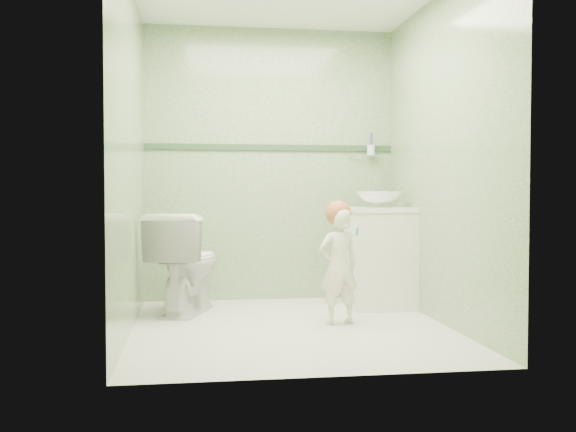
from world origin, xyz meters
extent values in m
plane|color=white|center=(0.00, 0.00, 0.00)|extent=(2.50, 2.50, 0.00)
cube|color=gray|center=(0.00, 1.25, 1.20)|extent=(2.20, 0.04, 2.40)
cube|color=gray|center=(0.00, -1.25, 1.20)|extent=(2.20, 0.04, 2.40)
cube|color=gray|center=(-1.10, 0.00, 1.20)|extent=(0.04, 2.50, 2.40)
cube|color=gray|center=(1.10, 0.00, 1.20)|extent=(0.04, 2.50, 2.40)
cube|color=#2D4C2E|center=(0.00, 1.24, 1.35)|extent=(2.20, 0.02, 0.05)
cube|color=silver|center=(0.84, 0.70, 0.40)|extent=(0.52, 0.50, 0.80)
cube|color=white|center=(0.84, 0.70, 0.81)|extent=(0.54, 0.52, 0.04)
imported|color=white|center=(0.84, 0.70, 0.89)|extent=(0.37, 0.37, 0.13)
cylinder|color=silver|center=(0.84, 0.90, 0.95)|extent=(0.03, 0.03, 0.18)
cylinder|color=silver|center=(0.84, 0.85, 1.03)|extent=(0.02, 0.12, 0.02)
cylinder|color=silver|center=(0.84, 1.20, 1.28)|extent=(0.26, 0.02, 0.02)
cylinder|color=silver|center=(0.90, 1.18, 1.33)|extent=(0.07, 0.07, 0.09)
cylinder|color=#D8493B|center=(0.91, 1.19, 1.40)|extent=(0.01, 0.01, 0.17)
cylinder|color=#70459F|center=(0.90, 1.17, 1.40)|extent=(0.01, 0.01, 0.17)
cylinder|color=blue|center=(0.89, 1.17, 1.40)|extent=(0.01, 0.01, 0.17)
imported|color=white|center=(-0.74, 0.68, 0.40)|extent=(0.67, 0.88, 0.79)
imported|color=silver|center=(0.36, 0.07, 0.42)|extent=(0.34, 0.26, 0.83)
sphere|color=#B35E39|center=(0.36, 0.10, 0.80)|extent=(0.19, 0.19, 0.19)
cylinder|color=#089378|center=(0.47, -0.03, 0.67)|extent=(0.05, 0.14, 0.06)
cube|color=white|center=(0.40, 0.00, 0.71)|extent=(0.03, 0.03, 0.02)
camera|label=1|loc=(-0.67, -4.50, 0.94)|focal=40.63mm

